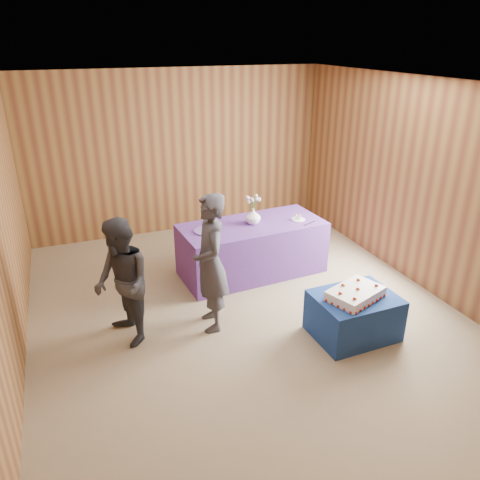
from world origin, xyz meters
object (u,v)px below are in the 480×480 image
cake_table (354,315)px  sheet_cake (355,294)px  guest_left (211,263)px  guest_right (122,283)px  vase (253,216)px  serving_table (252,249)px

cake_table → sheet_cake: sheet_cake is taller
guest_left → guest_right: 0.98m
sheet_cake → guest_right: guest_right is taller
sheet_cake → vase: bearing=82.4°
serving_table → guest_right: size_ratio=1.39×
sheet_cake → guest_right: size_ratio=0.51×
cake_table → vase: bearing=102.6°
sheet_cake → guest_left: 1.63m
cake_table → guest_right: size_ratio=0.63×
cake_table → serving_table: (-0.48, 1.84, 0.12)m
vase → guest_left: size_ratio=0.13×
vase → guest_right: 2.20m
vase → guest_right: size_ratio=0.15×
sheet_cake → cake_table: bearing=20.9°
cake_table → vase: (-0.46, 1.85, 0.61)m
vase → guest_left: (-0.97, -1.08, -0.05)m
serving_table → vase: size_ratio=9.21×
serving_table → guest_right: guest_right is taller
sheet_cake → guest_left: (-1.40, 0.79, 0.26)m
sheet_cake → guest_right: bearing=139.6°
cake_table → guest_left: (-1.43, 0.76, 0.56)m
vase → sheet_cake: bearing=-77.0°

